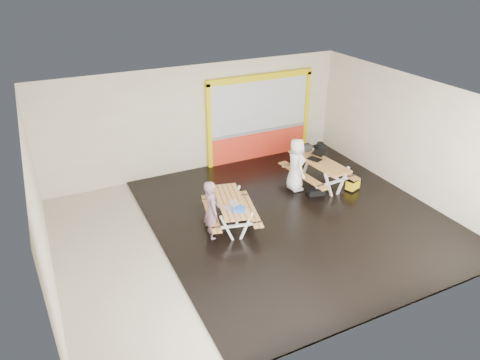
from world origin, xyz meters
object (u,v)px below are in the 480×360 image
picnic_table_left (231,207)px  person_left (211,210)px  picnic_table_right (318,167)px  fluke_bag (353,185)px  laptop_right (316,157)px  dark_case (316,191)px  blue_pouch (239,209)px  person_right (296,165)px  laptop_left (231,206)px  toolbox (304,148)px  backpack (320,151)px

picnic_table_left → person_left: 0.75m
picnic_table_right → fluke_bag: 1.18m
laptop_right → dark_case: bearing=-120.6°
picnic_table_right → picnic_table_left: bearing=-164.9°
blue_pouch → dark_case: (3.02, 0.97, -0.67)m
person_right → laptop_left: (-2.70, -1.24, -0.09)m
toolbox → fluke_bag: size_ratio=0.93×
laptop_right → fluke_bag: (0.77, -0.93, -0.69)m
backpack → laptop_left: bearing=-153.8°
toolbox → fluke_bag: toolbox is taller
person_right → laptop_right: person_right is taller
picnic_table_right → laptop_right: 0.30m
laptop_right → toolbox: bearing=89.2°
picnic_table_left → dark_case: size_ratio=4.45×
blue_pouch → picnic_table_left: bearing=88.0°
person_left → toolbox: bearing=-55.5°
backpack → picnic_table_left: bearing=-157.0°
picnic_table_left → fluke_bag: size_ratio=4.34×
blue_pouch → fluke_bag: bearing=9.3°
picnic_table_left → backpack: 4.31m
picnic_table_right → toolbox: (0.00, 0.81, 0.31)m
picnic_table_right → fluke_bag: size_ratio=4.61×
picnic_table_left → fluke_bag: (4.15, 0.13, -0.36)m
picnic_table_right → person_left: 4.22m
laptop_left → toolbox: 4.10m
picnic_table_right → dark_case: bearing=-128.1°
laptop_right → dark_case: (-0.38, -0.65, -0.78)m
blue_pouch → dark_case: 3.24m
laptop_left → toolbox: bearing=30.3°
person_left → person_right: bearing=-61.7°
laptop_right → fluke_bag: laptop_right is taller
person_right → blue_pouch: 2.96m
picnic_table_right → laptop_right: bearing=92.7°
dark_case → backpack: bearing=52.6°
picnic_table_right → dark_case: size_ratio=4.73×
laptop_left → dark_case: laptop_left is taller
person_left → blue_pouch: 0.69m
picnic_table_left → backpack: backpack is taller
picnic_table_right → laptop_right: laptop_right is taller
blue_pouch → backpack: size_ratio=0.53×
fluke_bag → dark_case: bearing=166.1°
picnic_table_left → fluke_bag: picnic_table_left is taller
laptop_left → backpack: backpack is taller
person_right → backpack: person_right is taller
person_right → blue_pouch: bearing=127.5°
backpack → person_right: bearing=-150.8°
blue_pouch → backpack: 4.57m
picnic_table_left → picnic_table_right: size_ratio=0.94×
blue_pouch → dark_case: size_ratio=0.62×
blue_pouch → toolbox: (3.41, 2.28, 0.15)m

